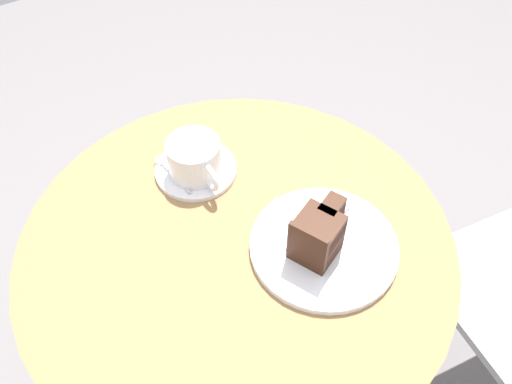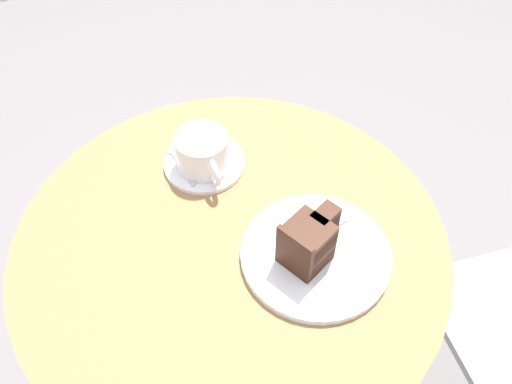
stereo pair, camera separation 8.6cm
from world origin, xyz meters
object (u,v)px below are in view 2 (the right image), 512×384
at_px(teaspoon, 178,160).
at_px(fork, 320,229).
at_px(saucer, 204,163).
at_px(napkin, 313,244).
at_px(cake_slice, 309,242).
at_px(cake_plate, 315,255).
at_px(coffee_cup, 203,152).

height_order(teaspoon, fork, fork).
distance_m(saucer, napkin, 0.25).
distance_m(cake_slice, napkin, 0.06).
distance_m(saucer, cake_slice, 0.26).
distance_m(cake_plate, fork, 0.04).
xyz_separation_m(teaspoon, fork, (0.23, 0.15, 0.00)).
bearing_deg(fork, coffee_cup, 109.18).
bearing_deg(saucer, fork, 27.54).
height_order(saucer, coffee_cup, coffee_cup).
height_order(coffee_cup, cake_slice, cake_slice).
bearing_deg(saucer, teaspoon, -115.38).
height_order(coffee_cup, fork, coffee_cup).
xyz_separation_m(cake_slice, fork, (-0.04, 0.04, -0.04)).
bearing_deg(cake_slice, teaspoon, -157.48).
height_order(cake_slice, napkin, cake_slice).
distance_m(coffee_cup, napkin, 0.24).
relative_size(coffee_cup, cake_plate, 0.54).
xyz_separation_m(saucer, cake_plate, (0.25, 0.09, 0.00)).
xyz_separation_m(coffee_cup, teaspoon, (-0.03, -0.04, -0.03)).
relative_size(saucer, fork, 1.07).
height_order(saucer, cake_slice, cake_slice).
bearing_deg(coffee_cup, fork, 29.08).
bearing_deg(napkin, fork, 126.53).
bearing_deg(fork, saucer, 107.64).
height_order(saucer, fork, fork).
distance_m(cake_plate, cake_slice, 0.05).
relative_size(teaspoon, napkin, 0.54).
bearing_deg(fork, napkin, -153.38).
height_order(coffee_cup, teaspoon, coffee_cup).
relative_size(cake_slice, fork, 0.78).
bearing_deg(cake_slice, saucer, -164.36).
bearing_deg(fork, cake_slice, -150.05).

